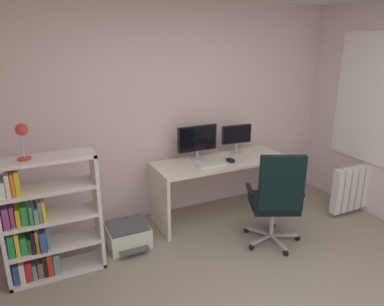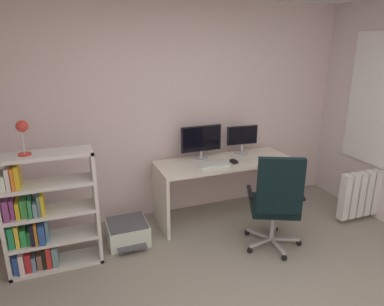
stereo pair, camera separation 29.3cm
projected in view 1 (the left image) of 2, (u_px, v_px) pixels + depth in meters
name	position (u px, v px, depth m)	size (l,w,h in m)	color
wall_back	(169.00, 112.00, 4.25)	(4.48, 0.10, 2.57)	silver
window_pane	(379.00, 100.00, 4.16)	(0.01, 1.14, 1.49)	white
window_frame	(379.00, 100.00, 4.16)	(0.02, 1.22, 1.57)	white
desk	(221.00, 174.00, 4.29)	(1.66, 0.62, 0.74)	silver
monitor_main	(197.00, 140.00, 4.20)	(0.51, 0.18, 0.41)	#B2B5B7
monitor_secondary	(237.00, 136.00, 4.44)	(0.40, 0.18, 0.36)	#B2B5B7
keyboard	(211.00, 165.00, 4.03)	(0.34, 0.13, 0.02)	silver
computer_mouse	(231.00, 160.00, 4.16)	(0.06, 0.10, 0.03)	black
office_chair	(276.00, 197.00, 3.61)	(0.64, 0.65, 1.08)	#B7BABC
bookshelf	(42.00, 224.00, 3.17)	(0.85, 0.29, 1.16)	silver
desk_lamp	(22.00, 135.00, 2.89)	(0.12, 0.11, 0.31)	red
printer	(128.00, 235.00, 3.77)	(0.43, 0.50, 0.24)	silver
radiator	(360.00, 187.00, 4.45)	(0.89, 0.10, 0.57)	white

